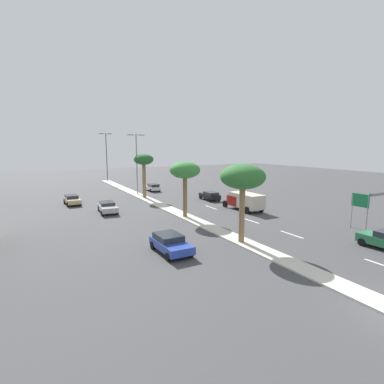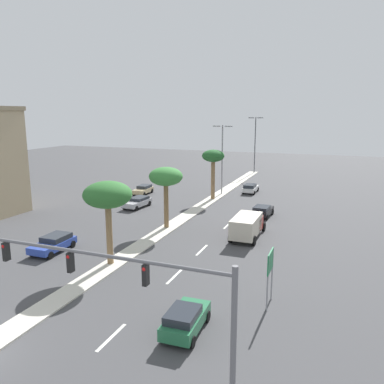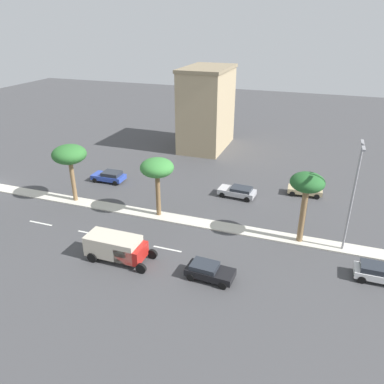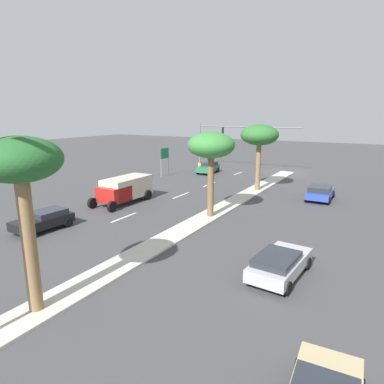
# 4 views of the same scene
# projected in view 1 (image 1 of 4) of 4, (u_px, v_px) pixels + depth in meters

# --- Properties ---
(ground_plane) EXTENTS (160.00, 160.00, 0.00)m
(ground_plane) POSITION_uv_depth(u_px,v_px,m) (179.00, 214.00, 36.98)
(ground_plane) COLOR #424244
(median_curb) EXTENTS (1.80, 65.26, 0.12)m
(median_curb) POSITION_uv_depth(u_px,v_px,m) (157.00, 203.00, 43.27)
(median_curb) COLOR beige
(median_curb) RESTS_ON ground
(lane_stripe_far) EXTENTS (0.20, 2.80, 0.01)m
(lane_stripe_far) POSITION_uv_depth(u_px,v_px,m) (384.00, 266.00, 20.96)
(lane_stripe_far) COLOR silver
(lane_stripe_far) RESTS_ON ground
(lane_stripe_left) EXTENTS (0.20, 2.80, 0.01)m
(lane_stripe_left) POSITION_uv_depth(u_px,v_px,m) (292.00, 235.00, 28.29)
(lane_stripe_left) COLOR silver
(lane_stripe_left) RESTS_ON ground
(lane_stripe_outboard) EXTENTS (0.20, 2.80, 0.01)m
(lane_stripe_outboard) POSITION_uv_depth(u_px,v_px,m) (251.00, 221.00, 33.50)
(lane_stripe_outboard) COLOR silver
(lane_stripe_outboard) RESTS_ON ground
(lane_stripe_right) EXTENTS (0.20, 2.80, 0.01)m
(lane_stripe_right) POSITION_uv_depth(u_px,v_px,m) (211.00, 207.00, 40.68)
(lane_stripe_right) COLOR silver
(lane_stripe_right) RESTS_ON ground
(directional_road_sign) EXTENTS (0.10, 1.79, 3.56)m
(directional_road_sign) POSITION_uv_depth(u_px,v_px,m) (360.00, 203.00, 29.76)
(directional_road_sign) COLOR gray
(directional_road_sign) RESTS_ON ground
(palm_tree_trailing) EXTENTS (3.77, 3.77, 6.62)m
(palm_tree_trailing) POSITION_uv_depth(u_px,v_px,m) (243.00, 178.00, 25.03)
(palm_tree_trailing) COLOR olive
(palm_tree_trailing) RESTS_ON median_curb
(palm_tree_left) EXTENTS (3.47, 3.47, 6.34)m
(palm_tree_left) POSITION_uv_depth(u_px,v_px,m) (185.00, 171.00, 34.25)
(palm_tree_left) COLOR brown
(palm_tree_left) RESTS_ON median_curb
(palm_tree_center) EXTENTS (3.07, 3.07, 6.86)m
(palm_tree_center) POSITION_uv_depth(u_px,v_px,m) (144.00, 161.00, 47.11)
(palm_tree_center) COLOR olive
(palm_tree_center) RESTS_ON median_curb
(street_lamp_center) EXTENTS (2.90, 0.24, 10.02)m
(street_lamp_center) POSITION_uv_depth(u_px,v_px,m) (137.00, 159.00, 50.48)
(street_lamp_center) COLOR gray
(street_lamp_center) RESTS_ON median_curb
(street_lamp_outboard) EXTENTS (2.90, 0.24, 10.97)m
(street_lamp_outboard) POSITION_uv_depth(u_px,v_px,m) (106.00, 153.00, 69.85)
(street_lamp_outboard) COLOR #515459
(street_lamp_outboard) RESTS_ON median_curb
(sedan_black_outboard) EXTENTS (2.11, 4.00, 1.32)m
(sedan_black_outboard) POSITION_uv_depth(u_px,v_px,m) (210.00, 195.00, 46.10)
(sedan_black_outboard) COLOR black
(sedan_black_outboard) RESTS_ON ground
(sedan_white_leading) EXTENTS (1.89, 4.07, 1.36)m
(sedan_white_leading) POSITION_uv_depth(u_px,v_px,m) (153.00, 187.00, 55.36)
(sedan_white_leading) COLOR silver
(sedan_white_leading) RESTS_ON ground
(sedan_silver_right) EXTENTS (2.28, 4.44, 1.28)m
(sedan_silver_right) POSITION_uv_depth(u_px,v_px,m) (108.00, 207.00, 37.57)
(sedan_silver_right) COLOR #B2B2B7
(sedan_silver_right) RESTS_ON ground
(sedan_blue_center) EXTENTS (2.18, 4.22, 1.38)m
(sedan_blue_center) POSITION_uv_depth(u_px,v_px,m) (170.00, 243.00, 23.50)
(sedan_blue_center) COLOR #2D47AD
(sedan_blue_center) RESTS_ON ground
(sedan_tan_rear) EXTENTS (2.02, 4.06, 1.31)m
(sedan_tan_rear) POSITION_uv_depth(u_px,v_px,m) (72.00, 200.00, 42.65)
(sedan_tan_rear) COLOR tan
(sedan_tan_rear) RESTS_ON ground
(box_truck) EXTENTS (2.49, 5.98, 2.23)m
(box_truck) POSITION_uv_depth(u_px,v_px,m) (244.00, 200.00, 38.92)
(box_truck) COLOR #B21E19
(box_truck) RESTS_ON ground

